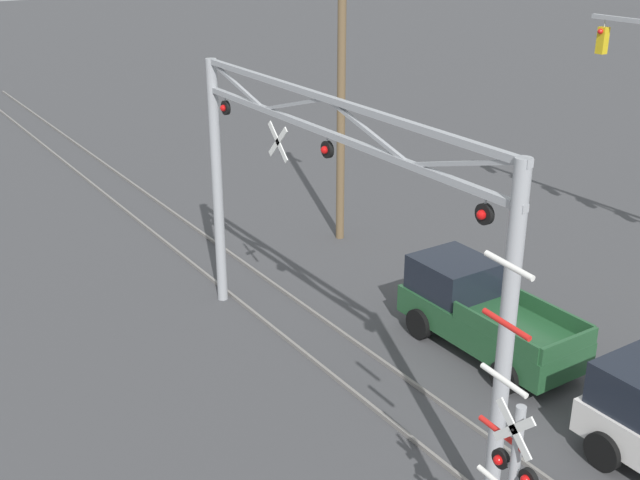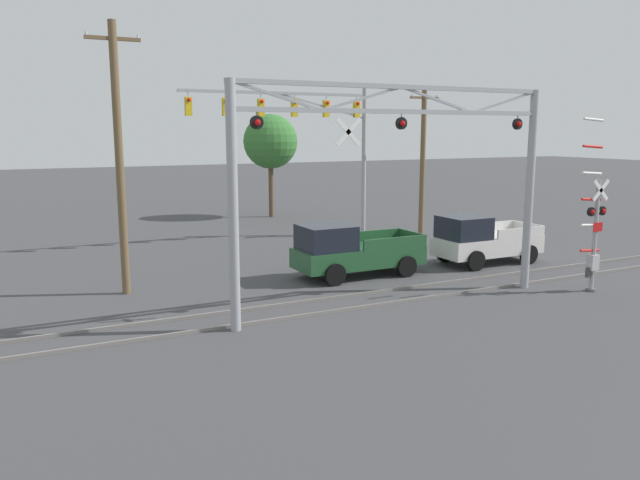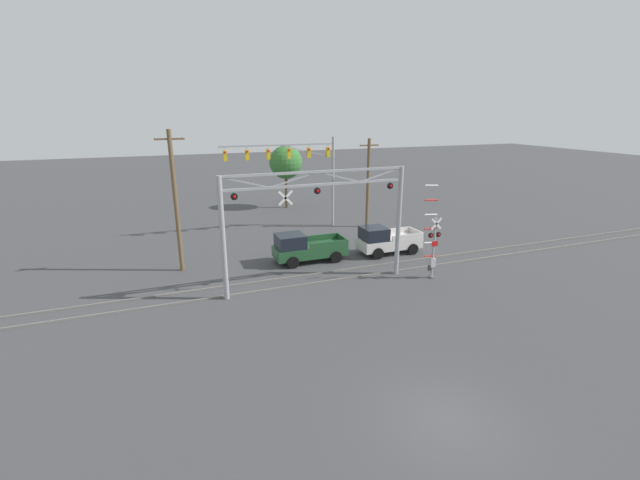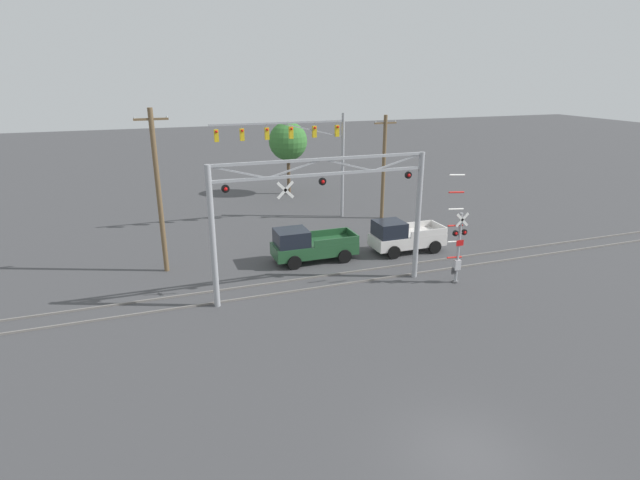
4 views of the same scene
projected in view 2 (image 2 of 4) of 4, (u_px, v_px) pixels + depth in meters
rail_track_near at (393, 303)px, 20.68m from camera, size 80.00×0.08×0.10m
rail_track_far at (370, 293)px, 21.94m from camera, size 80.00×0.08×0.10m
crossing_gantry at (400, 168)px, 19.66m from camera, size 11.42×0.31×7.08m
crossing_signal_mast at (594, 233)px, 21.98m from camera, size 1.40×0.35×6.12m
traffic_signal_span at (316, 128)px, 32.36m from camera, size 10.22×0.39×8.13m
pickup_truck_lead at (351, 251)px, 24.39m from camera, size 5.14×2.22×2.13m
pickup_truck_following at (481, 240)px, 26.81m from camera, size 4.73×2.22×2.13m
utility_pole_left at (119, 157)px, 21.22m from camera, size 1.80×0.28×9.28m
utility_pole_right at (423, 159)px, 33.82m from camera, size 1.80×0.28×8.01m
background_tree_beyond_span at (270, 142)px, 40.84m from camera, size 3.56×3.56×6.76m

